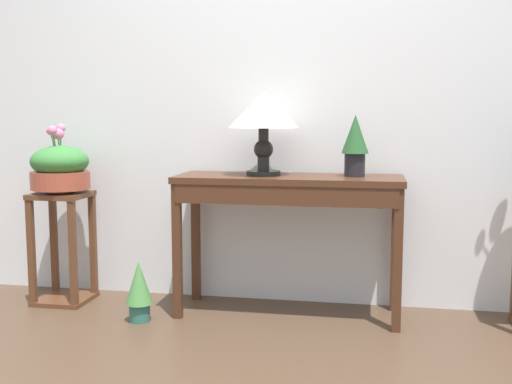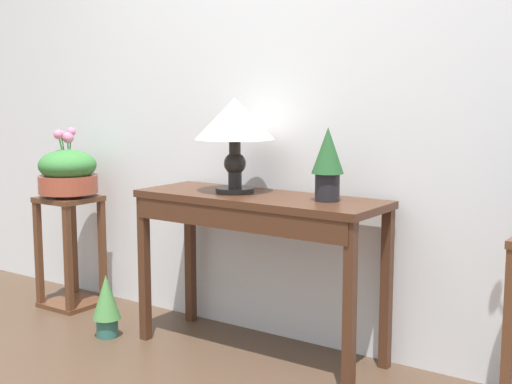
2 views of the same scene
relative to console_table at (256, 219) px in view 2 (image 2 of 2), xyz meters
The scene contains 7 objects.
back_wall_with_art 0.81m from the console_table, 98.47° to the left, with size 9.00×0.10×2.80m.
console_table is the anchor object (origin of this frame).
table_lamp 0.46m from the console_table, behind, with size 0.38×0.38×0.45m.
potted_plant_on_console 0.46m from the console_table, ahead, with size 0.14×0.14×0.33m.
pedestal_stand_left 1.37m from the console_table, behind, with size 0.30×0.30×0.65m.
planter_bowl_wide_left 1.34m from the console_table, behind, with size 0.34×0.34×0.39m.
potted_plant_floor 0.93m from the console_table, 162.34° to the right, with size 0.14×0.14×0.33m.
Camera 2 is at (1.91, -1.40, 1.26)m, focal length 49.49 mm.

